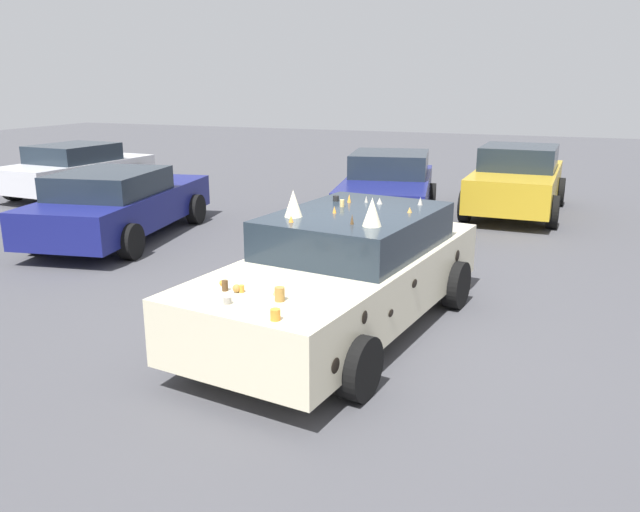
% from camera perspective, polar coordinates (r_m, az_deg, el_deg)
% --- Properties ---
extents(ground_plane, '(60.00, 60.00, 0.00)m').
position_cam_1_polar(ground_plane, '(7.77, 2.07, -6.63)').
color(ground_plane, '#47474C').
extents(art_car_decorated, '(4.88, 2.54, 1.72)m').
position_cam_1_polar(art_car_decorated, '(7.58, 2.37, -1.36)').
color(art_car_decorated, beige).
rests_on(art_car_decorated, ground).
extents(parked_sedan_near_left, '(4.21, 2.19, 1.33)m').
position_cam_1_polar(parked_sedan_near_left, '(17.85, -20.98, 7.30)').
color(parked_sedan_near_left, silver).
rests_on(parked_sedan_near_left, ground).
extents(parked_sedan_far_right, '(4.25, 2.05, 1.51)m').
position_cam_1_polar(parked_sedan_far_right, '(15.07, 17.23, 6.53)').
color(parked_sedan_far_right, gold).
rests_on(parked_sedan_far_right, ground).
extents(parked_sedan_behind_right, '(4.81, 2.57, 1.33)m').
position_cam_1_polar(parked_sedan_behind_right, '(12.63, -17.50, 4.53)').
color(parked_sedan_behind_right, navy).
rests_on(parked_sedan_behind_right, ground).
extents(parked_sedan_far_left, '(4.59, 2.54, 1.44)m').
position_cam_1_polar(parked_sedan_far_left, '(13.54, 6.11, 6.05)').
color(parked_sedan_far_left, navy).
rests_on(parked_sedan_far_left, ground).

